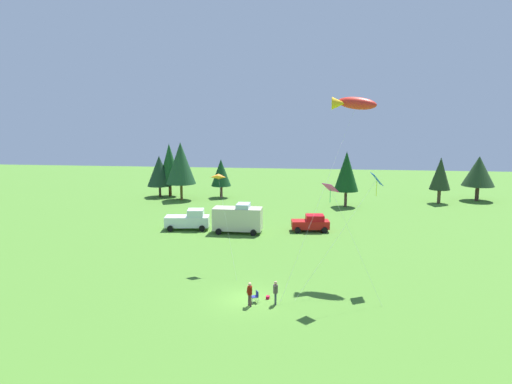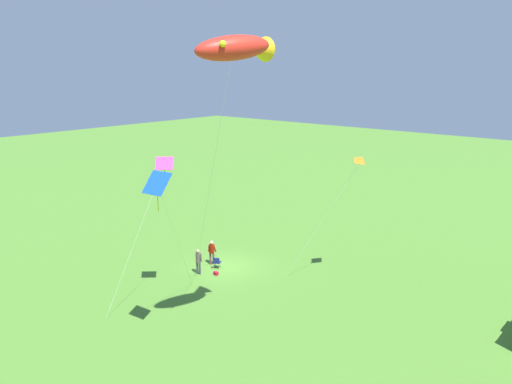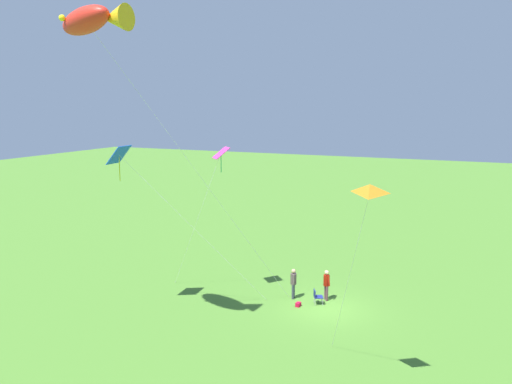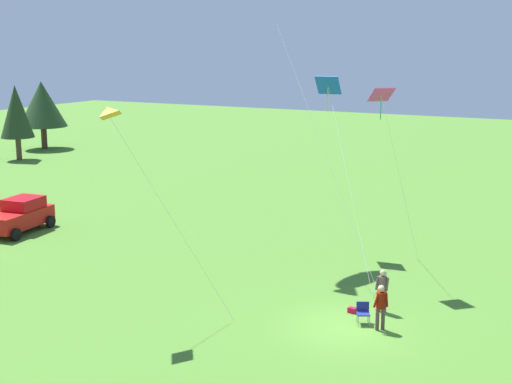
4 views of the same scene
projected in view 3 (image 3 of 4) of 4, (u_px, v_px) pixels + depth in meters
The scene contains 9 objects.
ground_plane at pixel (326, 308), 26.93m from camera, with size 160.00×160.00×0.00m, color #487B2A.
person_kite_flyer at pixel (293, 281), 28.15m from camera, with size 0.38×0.55×1.74m.
folding_chair at pixel (317, 296), 27.43m from camera, with size 0.64×0.64×0.82m.
person_spectator at pixel (327, 283), 27.91m from camera, with size 0.52×0.52×1.74m.
backpack_on_grass at pixel (298, 304), 27.16m from camera, with size 0.32×0.22×0.22m, color #BB0F2E.
kite_large_fish at pixel (93, 20), 20.09m from camera, with size 7.52×10.12×14.88m.
kite_diamond_blue at pixel (122, 158), 24.97m from camera, with size 6.54×5.33×8.84m.
kite_delta_orange at pixel (370, 190), 16.89m from camera, with size 2.70×4.33×8.31m.
kite_diamond_rainbow at pixel (220, 157), 27.10m from camera, with size 4.44×1.58×8.58m.
Camera 3 is at (-6.81, 24.81, 10.84)m, focal length 35.00 mm.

